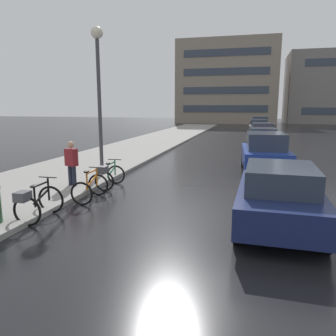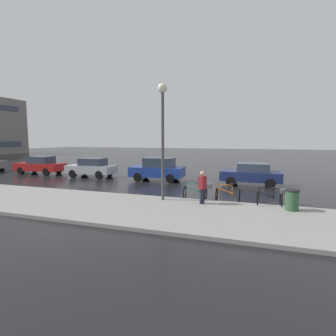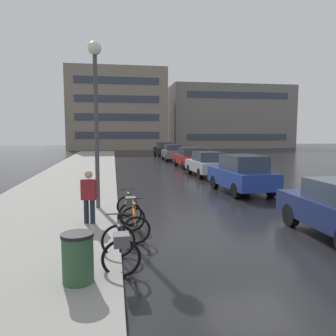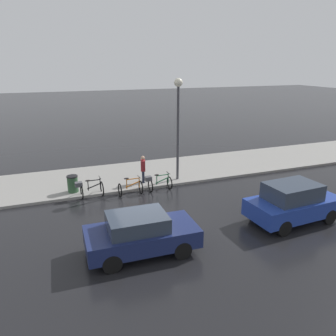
# 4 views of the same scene
# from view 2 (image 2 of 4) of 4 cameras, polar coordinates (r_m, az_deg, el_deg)

# --- Properties ---
(ground_plane) EXTENTS (140.00, 140.00, 0.00)m
(ground_plane) POSITION_cam_2_polar(r_m,az_deg,el_deg) (16.36, 14.47, -4.72)
(ground_plane) COLOR black
(sidewalk_kerb) EXTENTS (4.80, 60.00, 0.14)m
(sidewalk_kerb) POSITION_cam_2_polar(r_m,az_deg,el_deg) (15.28, -28.80, -5.82)
(sidewalk_kerb) COLOR gray
(sidewalk_kerb) RESTS_ON ground
(bicycle_nearest) EXTENTS (0.78, 1.34, 1.00)m
(bicycle_nearest) POSITION_cam_2_polar(r_m,az_deg,el_deg) (12.69, 21.79, -5.91)
(bicycle_nearest) COLOR black
(bicycle_nearest) RESTS_ON ground
(bicycle_second) EXTENTS (0.71, 1.16, 0.95)m
(bicycle_second) POSITION_cam_2_polar(r_m,az_deg,el_deg) (13.15, 12.89, -5.63)
(bicycle_second) COLOR black
(bicycle_second) RESTS_ON ground
(bicycle_third) EXTENTS (0.73, 1.42, 0.93)m
(bicycle_third) POSITION_cam_2_polar(r_m,az_deg,el_deg) (13.28, 6.62, -5.01)
(bicycle_third) COLOR black
(bicycle_third) RESTS_ON ground
(car_navy) EXTENTS (1.91, 3.93, 1.49)m
(car_navy) POSITION_cam_2_polar(r_m,az_deg,el_deg) (18.25, 17.71, -1.25)
(car_navy) COLOR navy
(car_navy) RESTS_ON ground
(car_blue) EXTENTS (2.05, 4.03, 1.71)m
(car_blue) POSITION_cam_2_polar(r_m,az_deg,el_deg) (19.41, -2.23, -0.25)
(car_blue) COLOR navy
(car_blue) RESTS_ON ground
(car_silver) EXTENTS (1.90, 3.94, 1.54)m
(car_silver) POSITION_cam_2_polar(r_m,az_deg,el_deg) (22.17, -16.27, 0.11)
(car_silver) COLOR #B2B5BA
(car_silver) RESTS_ON ground
(car_red) EXTENTS (1.85, 4.42, 1.57)m
(car_red) POSITION_cam_2_polar(r_m,az_deg,el_deg) (25.78, -26.08, 0.56)
(car_red) COLOR #AD1919
(car_red) RESTS_ON ground
(pedestrian) EXTENTS (0.45, 0.34, 1.64)m
(pedestrian) POSITION_cam_2_polar(r_m,az_deg,el_deg) (12.02, 7.47, -4.04)
(pedestrian) COLOR #1E2333
(pedestrian) RESTS_ON ground
(streetlamp) EXTENTS (0.45, 0.45, 5.66)m
(streetlamp) POSITION_cam_2_polar(r_m,az_deg,el_deg) (12.53, -1.17, 10.29)
(streetlamp) COLOR #424247
(streetlamp) RESTS_ON ground
(trash_bin) EXTENTS (0.55, 0.55, 0.99)m
(trash_bin) POSITION_cam_2_polar(r_m,az_deg,el_deg) (12.04, 25.38, -6.64)
(trash_bin) COLOR #2D5133
(trash_bin) RESTS_ON ground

